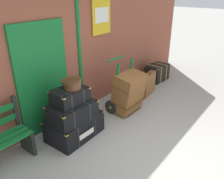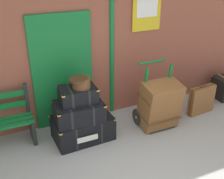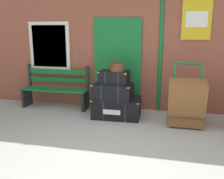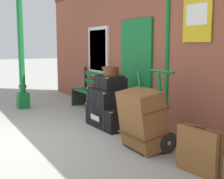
{
  "view_description": "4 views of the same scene",
  "coord_description": "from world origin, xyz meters",
  "px_view_note": "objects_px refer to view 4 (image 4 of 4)",
  "views": [
    {
      "loc": [
        -2.65,
        -1.02,
        2.63
      ],
      "look_at": [
        0.66,
        1.59,
        0.72
      ],
      "focal_mm": 36.7,
      "sensor_mm": 36.0,
      "label": 1
    },
    {
      "loc": [
        -1.48,
        -2.26,
        2.99
      ],
      "look_at": [
        0.38,
        1.86,
        0.81
      ],
      "focal_mm": 45.7,
      "sensor_mm": 36.0,
      "label": 2
    },
    {
      "loc": [
        0.83,
        -3.21,
        1.82
      ],
      "look_at": [
        -0.32,
        1.8,
        0.6
      ],
      "focal_mm": 39.85,
      "sensor_mm": 36.0,
      "label": 3
    },
    {
      "loc": [
        4.96,
        -1.09,
        1.6
      ],
      "look_at": [
        0.17,
        1.58,
        0.8
      ],
      "focal_mm": 49.81,
      "sensor_mm": 36.0,
      "label": 4
    }
  ],
  "objects_px": {
    "lamp_post": "(22,63)",
    "porters_trolley": "(151,131)",
    "steamer_trunk_top": "(110,82)",
    "large_brown_trunk": "(142,120)",
    "steamer_trunk_base": "(112,116)",
    "platform_bench": "(93,92)",
    "suitcase_charcoal": "(199,151)",
    "steamer_trunk_middle": "(108,97)",
    "round_hatbox": "(111,71)"
  },
  "relations": [
    {
      "from": "steamer_trunk_base",
      "to": "porters_trolley",
      "type": "relative_size",
      "value": 0.85
    },
    {
      "from": "steamer_trunk_top",
      "to": "large_brown_trunk",
      "type": "xyz_separation_m",
      "value": [
        1.46,
        -0.25,
        -0.4
      ]
    },
    {
      "from": "steamer_trunk_base",
      "to": "porters_trolley",
      "type": "xyz_separation_m",
      "value": [
        1.41,
        -0.08,
        0.06
      ]
    },
    {
      "from": "lamp_post",
      "to": "suitcase_charcoal",
      "type": "height_order",
      "value": "lamp_post"
    },
    {
      "from": "steamer_trunk_middle",
      "to": "porters_trolley",
      "type": "distance_m",
      "value": 1.51
    },
    {
      "from": "platform_bench",
      "to": "steamer_trunk_top",
      "type": "xyz_separation_m",
      "value": [
        1.52,
        -0.36,
        0.43
      ]
    },
    {
      "from": "steamer_trunk_base",
      "to": "large_brown_trunk",
      "type": "relative_size",
      "value": 1.1
    },
    {
      "from": "lamp_post",
      "to": "porters_trolley",
      "type": "distance_m",
      "value": 4.26
    },
    {
      "from": "round_hatbox",
      "to": "large_brown_trunk",
      "type": "distance_m",
      "value": 1.56
    },
    {
      "from": "lamp_post",
      "to": "suitcase_charcoal",
      "type": "bearing_deg",
      "value": 10.26
    },
    {
      "from": "platform_bench",
      "to": "suitcase_charcoal",
      "type": "distance_m",
      "value": 4.1
    },
    {
      "from": "lamp_post",
      "to": "large_brown_trunk",
      "type": "height_order",
      "value": "lamp_post"
    },
    {
      "from": "lamp_post",
      "to": "round_hatbox",
      "type": "distance_m",
      "value": 2.85
    },
    {
      "from": "steamer_trunk_top",
      "to": "large_brown_trunk",
      "type": "distance_m",
      "value": 1.54
    },
    {
      "from": "platform_bench",
      "to": "steamer_trunk_top",
      "type": "height_order",
      "value": "platform_bench"
    },
    {
      "from": "steamer_trunk_middle",
      "to": "suitcase_charcoal",
      "type": "bearing_deg",
      "value": -2.36
    },
    {
      "from": "lamp_post",
      "to": "steamer_trunk_top",
      "type": "xyz_separation_m",
      "value": [
        2.59,
        1.09,
        -0.26
      ]
    },
    {
      "from": "platform_bench",
      "to": "suitcase_charcoal",
      "type": "bearing_deg",
      "value": -7.3
    },
    {
      "from": "porters_trolley",
      "to": "suitcase_charcoal",
      "type": "distance_m",
      "value": 1.08
    },
    {
      "from": "steamer_trunk_top",
      "to": "round_hatbox",
      "type": "xyz_separation_m",
      "value": [
        0.05,
        -0.02,
        0.23
      ]
    },
    {
      "from": "lamp_post",
      "to": "porters_trolley",
      "type": "height_order",
      "value": "lamp_post"
    },
    {
      "from": "steamer_trunk_base",
      "to": "round_hatbox",
      "type": "xyz_separation_m",
      "value": [
        -0.0,
        -0.02,
        0.89
      ]
    },
    {
      "from": "steamer_trunk_top",
      "to": "porters_trolley",
      "type": "xyz_separation_m",
      "value": [
        1.46,
        -0.08,
        -0.6
      ]
    },
    {
      "from": "steamer_trunk_middle",
      "to": "porters_trolley",
      "type": "height_order",
      "value": "porters_trolley"
    },
    {
      "from": "lamp_post",
      "to": "steamer_trunk_middle",
      "type": "height_order",
      "value": "lamp_post"
    },
    {
      "from": "steamer_trunk_base",
      "to": "steamer_trunk_middle",
      "type": "height_order",
      "value": "steamer_trunk_middle"
    },
    {
      "from": "steamer_trunk_base",
      "to": "suitcase_charcoal",
      "type": "height_order",
      "value": "suitcase_charcoal"
    },
    {
      "from": "steamer_trunk_middle",
      "to": "round_hatbox",
      "type": "relative_size",
      "value": 2.43
    },
    {
      "from": "steamer_trunk_base",
      "to": "steamer_trunk_middle",
      "type": "distance_m",
      "value": 0.38
    },
    {
      "from": "platform_bench",
      "to": "steamer_trunk_base",
      "type": "distance_m",
      "value": 1.64
    },
    {
      "from": "round_hatbox",
      "to": "large_brown_trunk",
      "type": "bearing_deg",
      "value": -9.32
    },
    {
      "from": "steamer_trunk_middle",
      "to": "steamer_trunk_top",
      "type": "bearing_deg",
      "value": 74.15
    },
    {
      "from": "steamer_trunk_middle",
      "to": "steamer_trunk_top",
      "type": "relative_size",
      "value": 1.32
    },
    {
      "from": "platform_bench",
      "to": "round_hatbox",
      "type": "height_order",
      "value": "round_hatbox"
    },
    {
      "from": "large_brown_trunk",
      "to": "suitcase_charcoal",
      "type": "distance_m",
      "value": 1.09
    },
    {
      "from": "steamer_trunk_base",
      "to": "large_brown_trunk",
      "type": "xyz_separation_m",
      "value": [
        1.41,
        -0.25,
        0.26
      ]
    },
    {
      "from": "steamer_trunk_middle",
      "to": "round_hatbox",
      "type": "bearing_deg",
      "value": 22.58
    },
    {
      "from": "steamer_trunk_middle",
      "to": "large_brown_trunk",
      "type": "height_order",
      "value": "large_brown_trunk"
    },
    {
      "from": "steamer_trunk_middle",
      "to": "large_brown_trunk",
      "type": "distance_m",
      "value": 1.5
    },
    {
      "from": "porters_trolley",
      "to": "suitcase_charcoal",
      "type": "relative_size",
      "value": 1.94
    },
    {
      "from": "lamp_post",
      "to": "platform_bench",
      "type": "relative_size",
      "value": 1.86
    },
    {
      "from": "steamer_trunk_top",
      "to": "large_brown_trunk",
      "type": "relative_size",
      "value": 0.67
    },
    {
      "from": "lamp_post",
      "to": "large_brown_trunk",
      "type": "xyz_separation_m",
      "value": [
        4.05,
        0.83,
        -0.66
      ]
    },
    {
      "from": "lamp_post",
      "to": "steamer_trunk_base",
      "type": "relative_size",
      "value": 2.88
    },
    {
      "from": "lamp_post",
      "to": "steamer_trunk_base",
      "type": "bearing_deg",
      "value": 22.32
    },
    {
      "from": "porters_trolley",
      "to": "suitcase_charcoal",
      "type": "xyz_separation_m",
      "value": [
        1.08,
        -0.07,
        0.02
      ]
    },
    {
      "from": "lamp_post",
      "to": "steamer_trunk_top",
      "type": "distance_m",
      "value": 2.82
    },
    {
      "from": "platform_bench",
      "to": "steamer_trunk_base",
      "type": "bearing_deg",
      "value": -13.0
    },
    {
      "from": "porters_trolley",
      "to": "platform_bench",
      "type": "bearing_deg",
      "value": 171.49
    },
    {
      "from": "steamer_trunk_base",
      "to": "steamer_trunk_top",
      "type": "relative_size",
      "value": 1.64
    }
  ]
}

